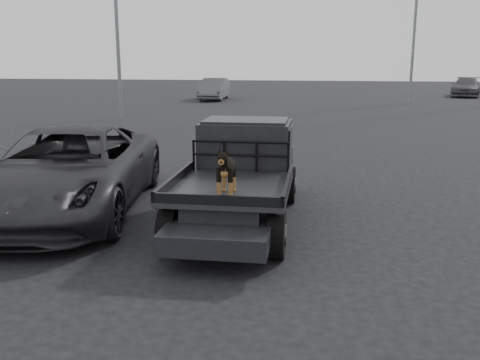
% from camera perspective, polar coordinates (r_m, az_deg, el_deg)
% --- Properties ---
extents(ground, '(120.00, 120.00, 0.00)m').
position_cam_1_polar(ground, '(8.45, -1.70, -7.74)').
color(ground, black).
rests_on(ground, ground).
extents(flatbed_ute, '(2.00, 5.40, 0.92)m').
position_cam_1_polar(flatbed_ute, '(9.80, -0.13, -1.94)').
color(flatbed_ute, black).
rests_on(flatbed_ute, ground).
extents(ute_cab, '(1.72, 1.30, 0.88)m').
position_cam_1_polar(ute_cab, '(10.54, 0.63, 4.13)').
color(ute_cab, black).
rests_on(ute_cab, flatbed_ute).
extents(headache_rack, '(1.80, 0.08, 0.55)m').
position_cam_1_polar(headache_rack, '(9.83, 0.04, 2.50)').
color(headache_rack, black).
rests_on(headache_rack, flatbed_ute).
extents(dog, '(0.32, 0.60, 0.74)m').
position_cam_1_polar(dog, '(8.20, -1.44, 1.03)').
color(dog, black).
rests_on(dog, flatbed_ute).
extents(parked_suv, '(3.52, 6.27, 1.65)m').
position_cam_1_polar(parked_suv, '(10.94, -17.80, 0.99)').
color(parked_suv, '#29282C').
rests_on(parked_suv, ground).
extents(distant_car_a, '(1.64, 4.54, 1.49)m').
position_cam_1_polar(distant_car_a, '(37.80, -2.77, 9.68)').
color(distant_car_a, '#525357').
rests_on(distant_car_a, ground).
extents(distant_car_b, '(3.27, 5.20, 1.41)m').
position_cam_1_polar(distant_car_b, '(44.51, 22.98, 9.13)').
color(distant_car_b, '#414145').
rests_on(distant_car_b, ground).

